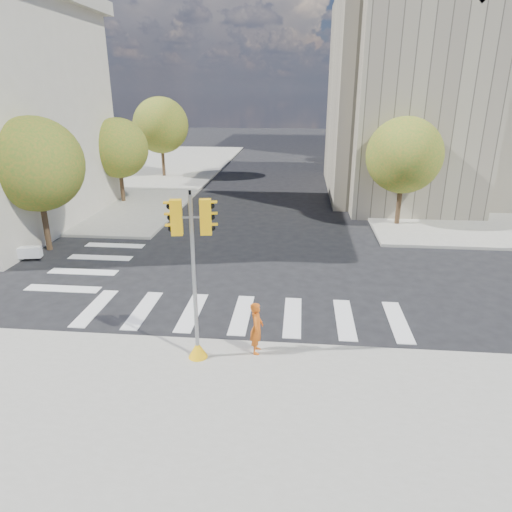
{
  "coord_description": "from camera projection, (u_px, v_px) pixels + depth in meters",
  "views": [
    {
      "loc": [
        1.8,
        -16.32,
        7.5
      ],
      "look_at": [
        0.37,
        -1.65,
        2.1
      ],
      "focal_mm": 32.0,
      "sensor_mm": 36.0,
      "label": 1
    }
  ],
  "objects": [
    {
      "name": "ground",
      "position": [
        251.0,
        291.0,
        18.0
      ],
      "size": [
        160.0,
        160.0,
        0.0
      ],
      "primitive_type": "plane",
      "color": "black",
      "rests_on": "ground"
    },
    {
      "name": "sidewalk_far_right",
      "position": [
        506.0,
        178.0,
        40.45
      ],
      "size": [
        28.0,
        40.0,
        0.15
      ],
      "primitive_type": "cube",
      "color": "gray",
      "rests_on": "ground"
    },
    {
      "name": "sidewalk_far_left",
      "position": [
        74.0,
        171.0,
        44.09
      ],
      "size": [
        28.0,
        40.0,
        0.15
      ],
      "primitive_type": "cube",
      "color": "gray",
      "rests_on": "ground"
    },
    {
      "name": "civic_building",
      "position": [
        500.0,
        93.0,
        31.95
      ],
      "size": [
        26.0,
        16.0,
        19.39
      ],
      "color": "gray",
      "rests_on": "ground"
    },
    {
      "name": "office_tower",
      "position": [
        490.0,
        17.0,
        50.08
      ],
      "size": [
        20.0,
        18.0,
        30.0
      ],
      "primitive_type": "cube",
      "color": "#9EA0A3",
      "rests_on": "ground"
    },
    {
      "name": "tree_lw_near",
      "position": [
        36.0,
        165.0,
        21.25
      ],
      "size": [
        4.4,
        4.4,
        6.41
      ],
      "color": "#382616",
      "rests_on": "ground"
    },
    {
      "name": "tree_lw_mid",
      "position": [
        118.0,
        148.0,
        30.74
      ],
      "size": [
        4.0,
        4.0,
        5.77
      ],
      "color": "#382616",
      "rests_on": "ground"
    },
    {
      "name": "tree_lw_far",
      "position": [
        161.0,
        125.0,
        39.82
      ],
      "size": [
        4.8,
        4.8,
        6.95
      ],
      "color": "#382616",
      "rests_on": "ground"
    },
    {
      "name": "tree_re_near",
      "position": [
        404.0,
        155.0,
        25.27
      ],
      "size": [
        4.2,
        4.2,
        6.16
      ],
      "color": "#382616",
      "rests_on": "ground"
    },
    {
      "name": "tree_re_mid",
      "position": [
        373.0,
        131.0,
        36.38
      ],
      "size": [
        4.6,
        4.6,
        6.66
      ],
      "color": "#382616",
      "rests_on": "ground"
    },
    {
      "name": "tree_re_far",
      "position": [
        357.0,
        126.0,
        47.76
      ],
      "size": [
        4.0,
        4.0,
        5.88
      ],
      "color": "#382616",
      "rests_on": "ground"
    },
    {
      "name": "lamp_near",
      "position": [
        400.0,
        138.0,
        28.78
      ],
      "size": [
        0.35,
        0.18,
        8.11
      ],
      "color": "black",
      "rests_on": "sidewalk_far_right"
    },
    {
      "name": "lamp_far",
      "position": [
        370.0,
        123.0,
        41.86
      ],
      "size": [
        0.35,
        0.18,
        8.11
      ],
      "color": "black",
      "rests_on": "sidewalk_far_right"
    },
    {
      "name": "traffic_signal",
      "position": [
        195.0,
        291.0,
        12.6
      ],
      "size": [
        1.08,
        0.56,
        4.93
      ],
      "rotation": [
        0.0,
        0.0,
        0.16
      ],
      "color": "#ECAC0C",
      "rests_on": "sidewalk_near"
    },
    {
      "name": "photographer",
      "position": [
        257.0,
        328.0,
        13.31
      ],
      "size": [
        0.39,
        0.59,
        1.6
      ],
      "primitive_type": "imported",
      "rotation": [
        0.0,
        0.0,
        1.57
      ],
      "color": "#D45B14",
      "rests_on": "sidewalk_near"
    }
  ]
}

